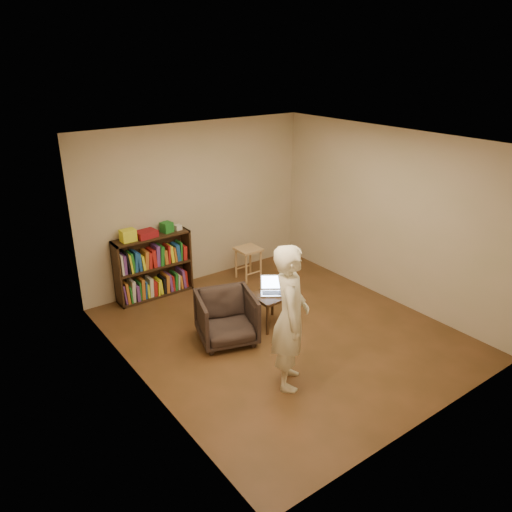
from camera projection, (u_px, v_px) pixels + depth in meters
floor at (283, 333)px, 6.85m from camera, size 4.50×4.50×0.00m
ceiling at (287, 141)px, 5.86m from camera, size 4.50×4.50×0.00m
wall_back at (196, 204)px, 8.04m from camera, size 4.00×0.00×4.00m
wall_left at (138, 285)px, 5.27m from camera, size 0.00×4.50×4.50m
wall_right at (388, 216)px, 7.45m from camera, size 0.00×4.50×4.50m
bookshelf at (153, 269)px, 7.75m from camera, size 1.20×0.30×1.00m
box_yellow at (128, 235)px, 7.29m from camera, size 0.22×0.16×0.18m
red_cloth at (146, 234)px, 7.45m from camera, size 0.33×0.26×0.10m
box_green at (167, 227)px, 7.66m from camera, size 0.18×0.18×0.16m
box_white at (178, 227)px, 7.77m from camera, size 0.11×0.11×0.08m
stool at (248, 254)px, 8.33m from camera, size 0.38×0.38×0.55m
armchair at (227, 318)px, 6.55m from camera, size 0.92×0.93×0.68m
side_table at (270, 300)px, 6.92m from camera, size 0.46×0.46×0.47m
laptop at (271, 289)px, 6.95m from camera, size 0.42×0.42×0.21m
person at (290, 317)px, 5.51m from camera, size 0.71×0.75×1.72m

